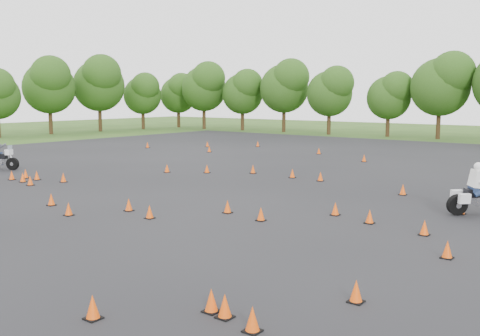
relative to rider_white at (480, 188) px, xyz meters
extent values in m
plane|color=#2D5119|center=(-8.99, -6.43, -0.95)|extent=(140.00, 140.00, 0.00)
plane|color=black|center=(-8.99, -0.43, -0.95)|extent=(62.00, 62.00, 0.00)
cone|color=#F34F0A|center=(-0.82, 0.60, -0.72)|extent=(0.26, 0.26, 0.45)
cone|color=#F34F0A|center=(-12.56, 3.31, -0.72)|extent=(0.26, 0.26, 0.45)
cone|color=#F34F0A|center=(-3.34, -14.23, -0.72)|extent=(0.26, 0.26, 0.45)
cone|color=#F34F0A|center=(-9.97, 3.26, -0.72)|extent=(0.26, 0.26, 0.45)
cone|color=#F34F0A|center=(-1.40, -12.64, -0.72)|extent=(0.26, 0.26, 0.45)
cone|color=#F34F0A|center=(-11.43, -9.21, -0.72)|extent=(0.26, 0.26, 0.45)
cone|color=#F34F0A|center=(-14.68, 1.88, -0.72)|extent=(0.26, 0.26, 0.45)
cone|color=#F34F0A|center=(-20.82, -5.37, -0.72)|extent=(0.26, 0.26, 0.45)
cone|color=#F34F0A|center=(-20.85, -6.11, -0.72)|extent=(0.26, 0.26, 0.45)
cone|color=#F34F0A|center=(-10.03, 12.03, -0.72)|extent=(0.26, 0.26, 0.45)
cone|color=#F34F0A|center=(-18.14, -4.93, -0.72)|extent=(0.26, 0.26, 0.45)
cone|color=#F34F0A|center=(-5.57, -5.67, -0.72)|extent=(0.26, 0.26, 0.45)
cone|color=#F34F0A|center=(-3.57, 2.01, -0.72)|extent=(0.26, 0.26, 0.45)
cone|color=#F34F0A|center=(-21.81, 16.46, -0.72)|extent=(0.26, 0.26, 0.45)
cone|color=#F34F0A|center=(-10.34, -7.39, -0.72)|extent=(0.26, 0.26, 0.45)
cone|color=#F34F0A|center=(-8.82, -7.76, -0.72)|extent=(0.26, 0.26, 0.45)
cone|color=#F34F0A|center=(-0.48, -0.40, -0.72)|extent=(0.26, 0.26, 0.45)
cone|color=#F34F0A|center=(-7.24, -5.42, -0.72)|extent=(0.26, 0.26, 0.45)
cone|color=#F34F0A|center=(-16.59, 0.68, -0.72)|extent=(0.26, 0.26, 0.45)
cone|color=#F34F0A|center=(-2.48, -3.75, -0.72)|extent=(0.26, 0.26, 0.45)
cone|color=#F34F0A|center=(-3.97, -3.34, -0.72)|extent=(0.26, 0.26, 0.45)
cone|color=#F34F0A|center=(-28.36, 9.92, -0.72)|extent=(0.26, 0.26, 0.45)
cone|color=#F34F0A|center=(-1.78, -12.59, -0.72)|extent=(0.26, 0.26, 0.45)
cone|color=#F34F0A|center=(-0.52, -4.16, -0.72)|extent=(0.26, 0.26, 0.45)
cone|color=#F34F0A|center=(-25.06, 13.68, -0.72)|extent=(0.26, 0.26, 0.45)
cone|color=#F34F0A|center=(-13.51, -8.57, -0.72)|extent=(0.26, 0.26, 0.45)
cone|color=#F34F0A|center=(-19.82, -5.34, -0.72)|extent=(0.26, 0.26, 0.45)
cone|color=#F34F0A|center=(-0.62, -12.81, -0.72)|extent=(0.26, 0.26, 0.45)
cone|color=#F34F0A|center=(0.77, -6.14, -0.72)|extent=(0.26, 0.26, 0.45)
cone|color=#F34F0A|center=(-22.02, 10.46, -0.72)|extent=(0.26, 0.26, 0.45)
cone|color=#F34F0A|center=(0.23, -10.39, -0.72)|extent=(0.26, 0.26, 0.45)
cone|color=#F34F0A|center=(-14.73, 14.41, -0.72)|extent=(0.26, 0.26, 0.45)
cone|color=#F34F0A|center=(-19.73, -6.15, -0.72)|extent=(0.26, 0.26, 0.45)
cone|color=#F34F0A|center=(-8.27, 3.20, -0.72)|extent=(0.26, 0.26, 0.45)
cone|color=#F34F0A|center=(-18.53, -6.47, -0.72)|extent=(0.26, 0.26, 0.45)
camera|label=1|loc=(4.81, -20.14, 3.23)|focal=40.00mm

